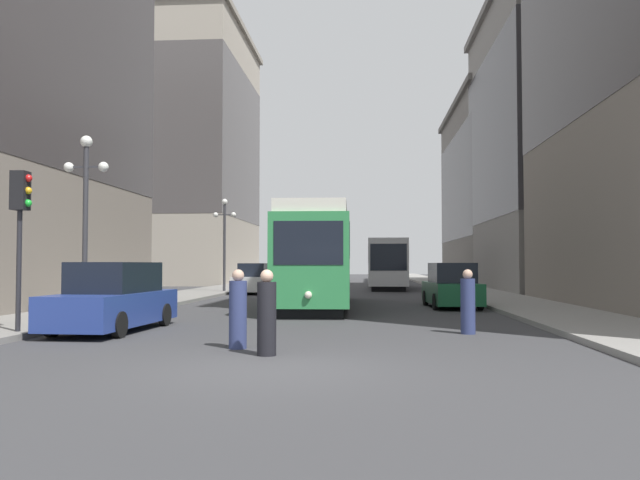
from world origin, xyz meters
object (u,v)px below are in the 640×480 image
object	(u,v)px
streetcar	(318,256)
parked_car_left_mid	(255,279)
parked_car_left_near	(114,299)
lamp_post_left_near	(86,198)
pedestrian_crossing_far	(267,315)
parked_car_left_far	(271,277)
lamp_post_left_far	(224,230)
transit_bus	(388,262)
parked_car_right_far	(451,287)
pedestrian_on_sidewalk	(238,312)
pedestrian_crossing_near	(468,304)
traffic_light_near_left	(21,208)

from	to	relation	value
streetcar	parked_car_left_mid	xyz separation A→B (m)	(-4.69, 11.63, -1.26)
streetcar	parked_car_left_mid	size ratio (longest dim) A/B	2.61
parked_car_left_near	lamp_post_left_near	xyz separation A→B (m)	(-1.90, 2.38, 2.96)
pedestrian_crossing_far	parked_car_left_far	bearing A→B (deg)	-171.81
parked_car_left_near	lamp_post_left_far	world-z (taller)	lamp_post_left_far
transit_bus	parked_car_right_far	xyz separation A→B (m)	(1.94, -19.63, -1.10)
streetcar	parked_car_right_far	world-z (taller)	streetcar
streetcar	pedestrian_on_sidewalk	distance (m)	13.10
pedestrian_crossing_near	lamp_post_left_near	bearing A→B (deg)	-62.63
pedestrian_crossing_near	streetcar	bearing A→B (deg)	-115.49
streetcar	parked_car_left_near	world-z (taller)	streetcar
streetcar	parked_car_left_near	size ratio (longest dim) A/B	2.59
transit_bus	parked_car_right_far	size ratio (longest dim) A/B	2.49
parked_car_left_far	lamp_post_left_far	distance (m)	7.12
pedestrian_on_sidewalk	lamp_post_left_near	xyz separation A→B (m)	(-5.90, 5.60, 3.03)
transit_bus	pedestrian_crossing_far	xyz separation A→B (m)	(-3.43, -33.53, -1.17)
parked_car_right_far	lamp_post_left_far	xyz separation A→B (m)	(-12.04, 11.67, 2.97)
parked_car_left_near	parked_car_left_far	xyz separation A→B (m)	(-0.00, 27.58, -0.00)
parked_car_left_far	pedestrian_on_sidewalk	xyz separation A→B (m)	(4.00, -30.80, -0.07)
parked_car_left_far	pedestrian_crossing_far	xyz separation A→B (m)	(4.76, -31.76, -0.07)
transit_bus	pedestrian_on_sidewalk	distance (m)	32.87
pedestrian_crossing_near	parked_car_left_near	bearing A→B (deg)	-50.65
streetcar	transit_bus	xyz separation A→B (m)	(3.50, 19.56, -0.15)
parked_car_left_near	lamp_post_left_near	bearing A→B (deg)	131.21
transit_bus	lamp_post_left_near	size ratio (longest dim) A/B	2.01
parked_car_left_mid	pedestrian_crossing_far	world-z (taller)	parked_car_left_mid
lamp_post_left_far	pedestrian_on_sidewalk	bearing A→B (deg)	-76.52
pedestrian_crossing_near	lamp_post_left_far	size ratio (longest dim) A/B	0.29
parked_car_right_far	pedestrian_crossing_near	bearing A→B (deg)	82.01
transit_bus	parked_car_right_far	distance (m)	19.76
traffic_light_near_left	parked_car_right_far	bearing A→B (deg)	43.88
parked_car_left_near	parked_car_right_far	distance (m)	14.05
transit_bus	parked_car_left_near	distance (m)	30.50
parked_car_left_near	lamp_post_left_far	distance (m)	21.69
transit_bus	traffic_light_near_left	size ratio (longest dim) A/B	2.89
parked_car_left_near	lamp_post_left_far	size ratio (longest dim) A/B	0.88
parked_car_left_mid	traffic_light_near_left	bearing A→B (deg)	-90.77
parked_car_left_far	pedestrian_on_sidewalk	bearing A→B (deg)	-85.73
parked_car_left_mid	parked_car_right_far	bearing A→B (deg)	-45.68
lamp_post_left_near	lamp_post_left_far	world-z (taller)	lamp_post_left_far
pedestrian_crossing_near	pedestrian_on_sidewalk	xyz separation A→B (m)	(-5.26, -3.18, 0.01)
traffic_light_near_left	lamp_post_left_near	size ratio (longest dim) A/B	0.70
lamp_post_left_far	traffic_light_near_left	bearing A→B (deg)	-89.46
transit_bus	pedestrian_crossing_near	world-z (taller)	transit_bus
lamp_post_left_far	parked_car_left_far	bearing A→B (deg)	72.93
parked_car_left_mid	lamp_post_left_near	distance (m)	19.36
lamp_post_left_far	lamp_post_left_near	bearing A→B (deg)	-90.00
transit_bus	lamp_post_left_near	world-z (taller)	lamp_post_left_near
parked_car_left_mid	pedestrian_crossing_far	distance (m)	26.04
pedestrian_crossing_far	pedestrian_crossing_near	bearing A→B (deg)	132.24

